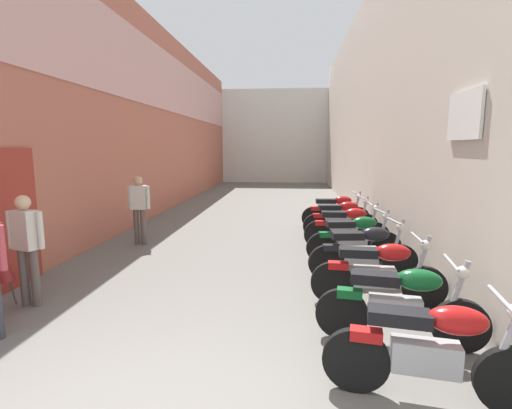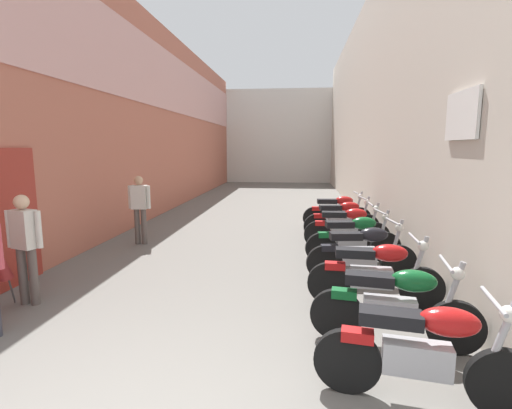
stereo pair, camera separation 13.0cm
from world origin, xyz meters
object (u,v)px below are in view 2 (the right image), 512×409
object	(u,v)px
motorcycle_third	(376,272)
umbrella_leaning	(1,261)
motorcycle_fourth	(363,251)
motorcycle_eighth	(337,211)
motorcycle_nearest	(425,350)
pedestrian_further_down	(140,205)
motorcycle_fifth	(354,238)
pedestrian_mid_alley	(25,241)
motorcycle_sixth	(347,226)
motorcycle_second	(396,304)
motorcycle_seventh	(342,218)

from	to	relation	value
motorcycle_third	umbrella_leaning	size ratio (longest dim) A/B	1.92
motorcycle_fourth	motorcycle_eighth	size ratio (longest dim) A/B	1.00
motorcycle_nearest	pedestrian_further_down	size ratio (longest dim) A/B	1.17
motorcycle_third	motorcycle_fifth	xyz separation A→B (m)	(-0.00, 2.03, 0.00)
motorcycle_third	pedestrian_mid_alley	world-z (taller)	pedestrian_mid_alley
pedestrian_mid_alley	motorcycle_fifth	bearing A→B (deg)	27.08
pedestrian_mid_alley	umbrella_leaning	world-z (taller)	pedestrian_mid_alley
motorcycle_third	motorcycle_sixth	world-z (taller)	same
pedestrian_mid_alley	pedestrian_further_down	xyz separation A→B (m)	(0.18, 3.44, 0.00)
motorcycle_second	motorcycle_sixth	size ratio (longest dim) A/B	0.99
motorcycle_fifth	motorcycle_sixth	size ratio (longest dim) A/B	1.00
motorcycle_third	motorcycle_eighth	bearing A→B (deg)	90.00
pedestrian_further_down	umbrella_leaning	distance (m)	3.64
motorcycle_nearest	motorcycle_sixth	size ratio (longest dim) A/B	0.99
motorcycle_fourth	motorcycle_fifth	xyz separation A→B (m)	(-0.00, 0.96, 0.00)
motorcycle_nearest	motorcycle_second	xyz separation A→B (m)	(0.00, 0.97, 0.00)
motorcycle_fifth	pedestrian_mid_alley	size ratio (longest dim) A/B	1.17
motorcycle_eighth	pedestrian_further_down	size ratio (longest dim) A/B	1.18
pedestrian_further_down	umbrella_leaning	bearing A→B (deg)	-96.75
motorcycle_second	motorcycle_fifth	bearing A→B (deg)	90.00
motorcycle_nearest	motorcycle_second	bearing A→B (deg)	90.00
motorcycle_second	motorcycle_seventh	xyz separation A→B (m)	(0.00, 5.13, 0.00)
motorcycle_third	pedestrian_further_down	size ratio (longest dim) A/B	1.18
pedestrian_mid_alley	motorcycle_eighth	bearing A→B (deg)	48.98
motorcycle_third	motorcycle_sixth	distance (m)	3.07
motorcycle_third	motorcycle_nearest	bearing A→B (deg)	-90.00
motorcycle_seventh	motorcycle_eighth	size ratio (longest dim) A/B	1.00
pedestrian_mid_alley	motorcycle_seventh	bearing A→B (deg)	42.86
motorcycle_nearest	pedestrian_further_down	bearing A→B (deg)	132.79
motorcycle_sixth	pedestrian_mid_alley	size ratio (longest dim) A/B	1.18
motorcycle_sixth	motorcycle_second	bearing A→B (deg)	-90.00
motorcycle_fourth	pedestrian_further_down	world-z (taller)	pedestrian_further_down
motorcycle_seventh	motorcycle_sixth	bearing A→B (deg)	-90.00
motorcycle_eighth	pedestrian_further_down	world-z (taller)	pedestrian_further_down
motorcycle_nearest	motorcycle_seventh	distance (m)	6.10
motorcycle_third	pedestrian_further_down	distance (m)	5.56
motorcycle_fifth	motorcycle_seventh	distance (m)	2.02
pedestrian_mid_alley	motorcycle_third	bearing A→B (deg)	5.31
motorcycle_second	umbrella_leaning	distance (m)	5.12
motorcycle_fifth	motorcycle_sixth	bearing A→B (deg)	89.99
motorcycle_second	motorcycle_third	xyz separation A→B (m)	(0.00, 1.08, 0.00)
motorcycle_eighth	umbrella_leaning	distance (m)	7.68
motorcycle_nearest	pedestrian_mid_alley	distance (m)	5.12
motorcycle_third	motorcycle_eighth	size ratio (longest dim) A/B	1.00
motorcycle_fourth	motorcycle_seventh	xyz separation A→B (m)	(-0.00, 2.98, 0.00)
motorcycle_sixth	motorcycle_seventh	world-z (taller)	same
motorcycle_fifth	motorcycle_second	bearing A→B (deg)	-90.00
motorcycle_seventh	umbrella_leaning	bearing A→B (deg)	-137.47
motorcycle_fifth	umbrella_leaning	world-z (taller)	motorcycle_fifth
motorcycle_eighth	umbrella_leaning	size ratio (longest dim) A/B	1.92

